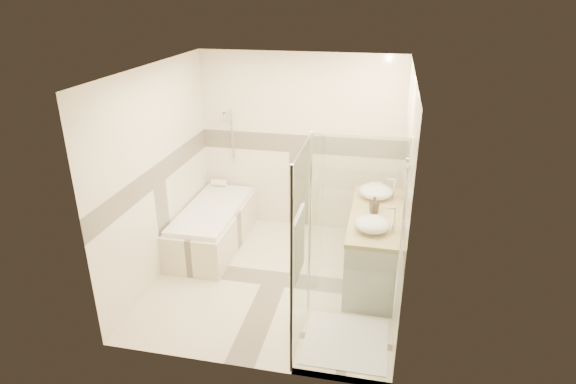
% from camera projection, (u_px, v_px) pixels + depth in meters
% --- Properties ---
extents(room, '(2.82, 3.02, 2.52)m').
position_uv_depth(room, '(280.00, 183.00, 5.35)').
color(room, beige).
rests_on(room, ground).
extents(bathtub, '(0.75, 1.70, 0.56)m').
position_uv_depth(bathtub, '(213.00, 224.00, 6.50)').
color(bathtub, beige).
rests_on(bathtub, ground).
extents(vanity, '(0.58, 1.62, 0.85)m').
position_uv_depth(vanity, '(373.00, 245.00, 5.73)').
color(vanity, silver).
rests_on(vanity, ground).
extents(shower_enclosure, '(0.96, 0.93, 2.04)m').
position_uv_depth(shower_enclosure, '(336.00, 299.00, 4.61)').
color(shower_enclosure, beige).
rests_on(shower_enclosure, ground).
extents(vessel_sink_near, '(0.42, 0.42, 0.17)m').
position_uv_depth(vessel_sink_near, '(376.00, 191.00, 5.96)').
color(vessel_sink_near, white).
rests_on(vessel_sink_near, vanity).
extents(vessel_sink_far, '(0.39, 0.39, 0.15)m').
position_uv_depth(vessel_sink_far, '(372.00, 224.00, 5.14)').
color(vessel_sink_far, white).
rests_on(vessel_sink_far, vanity).
extents(faucet_near, '(0.11, 0.03, 0.28)m').
position_uv_depth(faucet_near, '(394.00, 187.00, 5.88)').
color(faucet_near, silver).
rests_on(faucet_near, vanity).
extents(faucet_far, '(0.13, 0.03, 0.31)m').
position_uv_depth(faucet_far, '(393.00, 218.00, 5.06)').
color(faucet_far, silver).
rests_on(faucet_far, vanity).
extents(amenity_bottle_a, '(0.10, 0.10, 0.16)m').
position_uv_depth(amenity_bottle_a, '(374.00, 207.00, 5.54)').
color(amenity_bottle_a, black).
rests_on(amenity_bottle_a, vanity).
extents(amenity_bottle_b, '(0.16, 0.16, 0.16)m').
position_uv_depth(amenity_bottle_b, '(375.00, 203.00, 5.63)').
color(amenity_bottle_b, black).
rests_on(amenity_bottle_b, vanity).
extents(folded_towels, '(0.17, 0.26, 0.08)m').
position_uv_depth(folded_towels, '(376.00, 188.00, 6.17)').
color(folded_towels, white).
rests_on(folded_towels, vanity).
extents(rolled_towel, '(0.22, 0.10, 0.10)m').
position_uv_depth(rolled_towel, '(219.00, 183.00, 7.08)').
color(rolled_towel, white).
rests_on(rolled_towel, bathtub).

